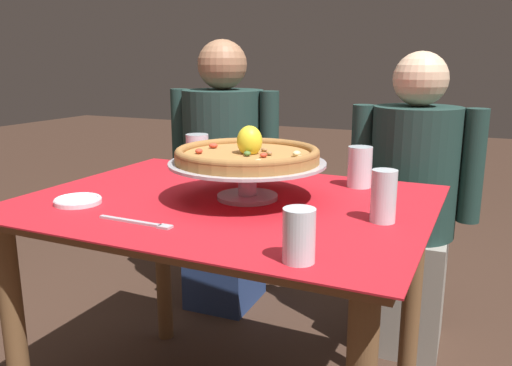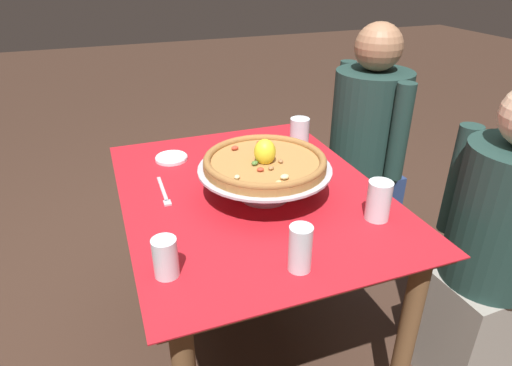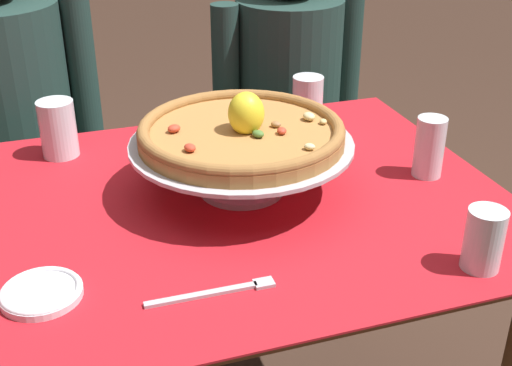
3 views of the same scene
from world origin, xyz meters
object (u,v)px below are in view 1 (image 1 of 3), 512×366
Objects in this scene: diner_right at (411,213)px; water_glass_front_right at (299,239)px; water_glass_side_right at (383,200)px; water_glass_back_right at (360,170)px; pizza_stand at (247,171)px; diner_left at (224,180)px; dinner_fork at (139,223)px; water_glass_back_left at (198,155)px; pizza at (247,154)px; side_plate at (78,200)px.

water_glass_front_right is at bearing -93.45° from diner_right.
water_glass_back_right is (-0.14, 0.33, -0.00)m from water_glass_side_right.
diner_right is at bearing 62.41° from pizza_stand.
water_glass_side_right reaches higher than pizza_stand.
diner_left is (-0.71, 0.44, -0.19)m from water_glass_back_right.
water_glass_back_right is 0.60× the size of dinner_fork.
water_glass_back_left reaches higher than dinner_fork.
pizza_stand is 0.82m from diner_right.
diner_left is at bearing 148.36° from water_glass_back_right.
pizza reaches higher than water_glass_back_left.
water_glass_side_right is (0.39, -0.05, -0.03)m from pizza_stand.
diner_right is at bearing 92.39° from water_glass_side_right.
water_glass_side_right reaches higher than dinner_fork.
pizza_stand is at bearing 152.50° from pizza.
water_glass_back_right is (0.25, 0.27, -0.03)m from pizza_stand.
water_glass_front_right is at bearing -106.28° from water_glass_side_right.
water_glass_back_right is at bearing 112.85° from water_glass_side_right.
side_plate is 0.27m from dinner_fork.
dinner_fork is at bearing -116.24° from diner_right.
water_glass_back_right is at bearing 47.52° from pizza.
side_plate is (-0.40, -0.24, -0.12)m from pizza.
water_glass_front_right is at bearing -11.55° from side_plate.
water_glass_side_right is (0.39, -0.05, -0.07)m from pizza.
pizza_stand is 0.87m from diner_left.
diner_right is at bearing 50.76° from side_plate.
water_glass_back_left is (-0.63, 0.67, 0.01)m from water_glass_front_right.
water_glass_side_right reaches higher than side_plate.
dinner_fork is at bearing -16.23° from side_plate.
diner_right reaches higher than water_glass_side_right.
diner_left reaches higher than water_glass_front_right.
pizza is 3.74× the size of water_glass_front_right.
water_glass_side_right reaches higher than water_glass_front_right.
pizza_stand is 0.37m from water_glass_back_right.
diner_left reaches higher than dinner_fork.
water_glass_front_right is 0.91m from water_glass_back_left.
diner_right reaches higher than water_glass_back_right.
diner_right reaches higher than pizza_stand.
water_glass_back_left is 1.00× the size of side_plate.
diner_left is at bearing 107.50° from dinner_fork.
pizza_stand is 0.05m from pizza.
water_glass_back_right reaches higher than dinner_fork.
pizza_stand is at bearing -132.58° from water_glass_back_right.
pizza is at bearing -40.48° from water_glass_back_left.
diner_right reaches higher than pizza.
water_glass_side_right is 0.80m from water_glass_back_left.
diner_right is (0.82, -0.03, -0.04)m from diner_left.
water_glass_side_right is 1.02× the size of water_glass_back_right.
pizza is at bearing -27.50° from pizza_stand.
pizza_stand is 0.48m from water_glass_front_right.
water_glass_side_right is 0.11× the size of diner_left.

